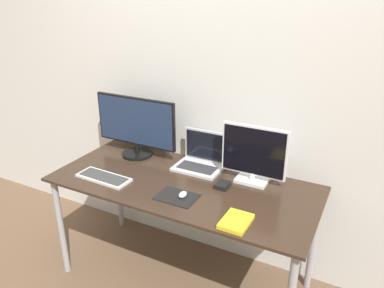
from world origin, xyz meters
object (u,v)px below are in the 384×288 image
at_px(monitor_left, 136,126).
at_px(keyboard, 104,178).
at_px(laptop, 201,158).
at_px(monitor_right, 254,155).
at_px(power_brick, 223,185).
at_px(book, 236,221).
at_px(mouse, 183,195).

bearing_deg(monitor_left, keyboard, -86.84).
height_order(laptop, keyboard, laptop).
height_order(monitor_right, power_brick, monitor_right).
bearing_deg(monitor_right, laptop, 173.26).
bearing_deg(book, monitor_right, 99.07).
bearing_deg(book, mouse, 165.35).
bearing_deg(mouse, keyboard, -177.10).
height_order(book, power_brick, power_brick).
bearing_deg(laptop, mouse, -77.94).
distance_m(monitor_right, keyboard, 0.97).
bearing_deg(monitor_left, power_brick, -11.81).
bearing_deg(book, monitor_left, 153.63).
bearing_deg(monitor_right, book, -80.93).
xyz_separation_m(monitor_left, power_brick, (0.75, -0.16, -0.21)).
distance_m(monitor_left, mouse, 0.73).
distance_m(monitor_left, power_brick, 0.79).
distance_m(laptop, book, 0.70).
bearing_deg(monitor_left, book, -26.37).
xyz_separation_m(book, power_brick, (-0.21, 0.32, 0.00)).
xyz_separation_m(monitor_left, laptop, (0.50, 0.05, -0.17)).
height_order(mouse, book, mouse).
bearing_deg(mouse, power_brick, 54.65).
height_order(keyboard, book, book).
distance_m(mouse, power_brick, 0.27).
xyz_separation_m(keyboard, mouse, (0.57, 0.03, 0.01)).
bearing_deg(keyboard, monitor_left, 93.16).
bearing_deg(mouse, laptop, 102.06).
bearing_deg(keyboard, mouse, 2.90).
bearing_deg(monitor_right, monitor_left, -180.00).
xyz_separation_m(mouse, book, (0.37, -0.10, -0.01)).
relative_size(laptop, book, 1.65).
bearing_deg(power_brick, book, -56.32).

